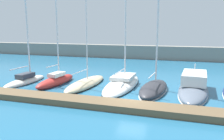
% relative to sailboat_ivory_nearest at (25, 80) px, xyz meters
% --- Properties ---
extents(ground_plane, '(120.00, 120.00, 0.00)m').
position_rel_sailboat_ivory_nearest_xyz_m(ground_plane, '(13.49, -3.44, -0.34)').
color(ground_plane, '#236084').
extents(dock_pier, '(33.26, 2.00, 0.54)m').
position_rel_sailboat_ivory_nearest_xyz_m(dock_pier, '(13.49, -5.11, -0.07)').
color(dock_pier, brown).
rests_on(dock_pier, ground_plane).
extents(breakwater_seawall, '(108.00, 2.12, 2.76)m').
position_rel_sailboat_ivory_nearest_xyz_m(breakwater_seawall, '(13.49, 25.33, 1.04)').
color(breakwater_seawall, gray).
rests_on(breakwater_seawall, ground_plane).
extents(sailboat_ivory_nearest, '(2.09, 6.66, 10.94)m').
position_rel_sailboat_ivory_nearest_xyz_m(sailboat_ivory_nearest, '(0.00, 0.00, 0.00)').
color(sailboat_ivory_nearest, silver).
rests_on(sailboat_ivory_nearest, ground_plane).
extents(sailboat_red_second, '(2.21, 6.77, 12.73)m').
position_rel_sailboat_ivory_nearest_xyz_m(sailboat_red_second, '(3.77, 0.52, 0.14)').
color(sailboat_red_second, '#B72D28').
rests_on(sailboat_red_second, ground_plane).
extents(sailboat_sand_third, '(2.81, 8.48, 17.12)m').
position_rel_sailboat_ivory_nearest_xyz_m(sailboat_sand_third, '(7.28, 0.91, -0.05)').
color(sailboat_sand_third, beige).
rests_on(sailboat_sand_third, ground_plane).
extents(sailboat_white_fourth, '(3.13, 10.21, 21.14)m').
position_rel_sailboat_ivory_nearest_xyz_m(sailboat_white_fourth, '(11.25, 1.80, 0.00)').
color(sailboat_white_fourth, white).
rests_on(sailboat_white_fourth, ground_plane).
extents(sailboat_charcoal_fifth, '(3.03, 7.39, 11.49)m').
position_rel_sailboat_ivory_nearest_xyz_m(sailboat_charcoal_fifth, '(14.82, 0.72, -0.00)').
color(sailboat_charcoal_fifth, '#2D2D33').
rests_on(sailboat_charcoal_fifth, ground_plane).
extents(motorboat_slate_sixth, '(3.51, 9.76, 3.06)m').
position_rel_sailboat_ivory_nearest_xyz_m(motorboat_slate_sixth, '(18.64, 1.68, 0.21)').
color(motorboat_slate_sixth, slate).
rests_on(motorboat_slate_sixth, ground_plane).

